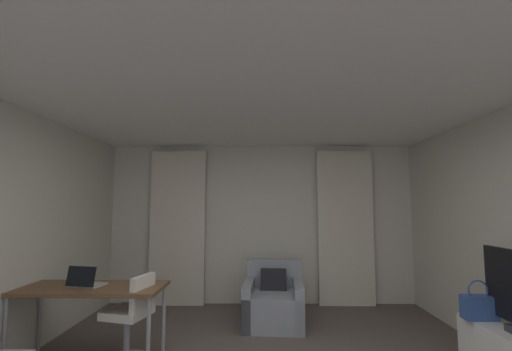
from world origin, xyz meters
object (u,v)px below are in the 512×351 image
desk (91,292)px  desk_chair (131,324)px  armchair (274,303)px  laptop (86,282)px  handbag_primary (479,306)px

desk → desk_chair: desk_chair is taller
armchair → desk_chair: 1.91m
desk → laptop: bearing=-167.6°
desk_chair → laptop: bearing=176.2°
laptop → handbag_primary: size_ratio=0.98×
laptop → handbag_primary: laptop is taller
armchair → laptop: (-2.00, -1.14, 0.52)m
armchair → desk_chair: desk_chair is taller
desk → handbag_primary: bearing=-3.7°
handbag_primary → desk_chair: bearing=176.6°
desk_chair → handbag_primary: bearing=-3.4°
desk_chair → handbag_primary: desk_chair is taller
armchair → laptop: size_ratio=2.50×
desk → laptop: 0.12m
armchair → desk: armchair is taller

